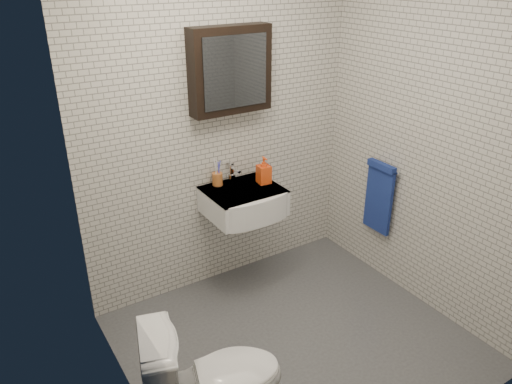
{
  "coord_description": "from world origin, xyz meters",
  "views": [
    {
      "loc": [
        -1.67,
        -2.12,
        2.4
      ],
      "look_at": [
        -0.04,
        0.45,
        0.98
      ],
      "focal_mm": 35.0,
      "sensor_mm": 36.0,
      "label": 1
    }
  ],
  "objects": [
    {
      "name": "faucet",
      "position": [
        0.05,
        0.93,
        0.92
      ],
      "size": [
        0.06,
        0.2,
        0.15
      ],
      "color": "silver",
      "rests_on": "washbasin"
    },
    {
      "name": "room_shell",
      "position": [
        0.0,
        0.0,
        1.47
      ],
      "size": [
        2.22,
        2.02,
        2.51
      ],
      "color": "silver",
      "rests_on": "ground"
    },
    {
      "name": "ground",
      "position": [
        0.0,
        0.0,
        0.01
      ],
      "size": [
        2.2,
        2.0,
        0.01
      ],
      "primitive_type": "cube",
      "color": "#494B51",
      "rests_on": "ground"
    },
    {
      "name": "washbasin",
      "position": [
        0.05,
        0.73,
        0.76
      ],
      "size": [
        0.55,
        0.5,
        0.2
      ],
      "color": "white",
      "rests_on": "room_shell"
    },
    {
      "name": "towel_rail",
      "position": [
        1.04,
        0.35,
        0.72
      ],
      "size": [
        0.09,
        0.3,
        0.58
      ],
      "color": "silver",
      "rests_on": "room_shell"
    },
    {
      "name": "mirror_cabinet",
      "position": [
        0.05,
        0.93,
        1.7
      ],
      "size": [
        0.6,
        0.15,
        0.6
      ],
      "color": "black",
      "rests_on": "room_shell"
    },
    {
      "name": "toilet",
      "position": [
        -0.8,
        -0.34,
        0.37
      ],
      "size": [
        0.82,
        0.61,
        0.74
      ],
      "primitive_type": "imported",
      "rotation": [
        0.0,
        0.0,
        1.28
      ],
      "color": "white",
      "rests_on": "ground"
    },
    {
      "name": "soap_bottle",
      "position": [
        0.24,
        0.79,
        0.95
      ],
      "size": [
        0.1,
        0.11,
        0.21
      ],
      "primitive_type": "imported",
      "rotation": [
        0.0,
        0.0,
        -0.1
      ],
      "color": "orange",
      "rests_on": "washbasin"
    },
    {
      "name": "toothbrush_cup",
      "position": [
        -0.07,
        0.94,
        0.9
      ],
      "size": [
        0.1,
        0.1,
        0.21
      ],
      "rotation": [
        0.0,
        0.0,
        -0.26
      ],
      "color": "#B9662E",
      "rests_on": "washbasin"
    }
  ]
}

